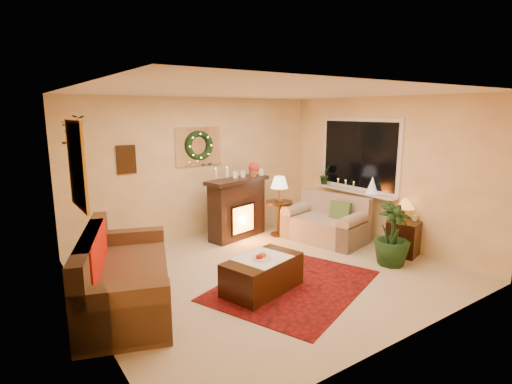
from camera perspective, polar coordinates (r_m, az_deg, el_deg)
floor at (r=6.07m, az=1.92°, el=-11.25°), size 5.00×5.00×0.00m
ceiling at (r=5.61m, az=2.10°, el=14.08°), size 5.00×5.00×0.00m
wall_back at (r=7.60m, az=-8.19°, el=3.44°), size 5.00×5.00×0.00m
wall_front at (r=4.16m, az=20.86°, el=-3.80°), size 5.00×5.00×0.00m
wall_left at (r=4.69m, az=-23.36°, el=-2.33°), size 4.50×4.50×0.00m
wall_right at (r=7.45m, az=17.66°, el=2.86°), size 4.50×4.50×0.00m
area_rug at (r=5.63m, az=5.34°, el=-13.10°), size 2.71×2.39×0.01m
sofa at (r=5.21m, az=-17.96°, el=-10.66°), size 1.63×2.36×0.93m
red_throw at (r=5.31m, az=-19.22°, el=-10.02°), size 0.86×1.41×0.02m
fireplace at (r=7.48m, az=-2.70°, el=-2.44°), size 1.21×0.64×1.06m
poinsettia at (r=7.55m, az=-0.32°, el=3.50°), size 0.21×0.21×0.21m
mantel_candle_a at (r=7.13m, az=-5.77°, el=2.65°), size 0.06×0.06×0.17m
mantel_candle_b at (r=7.19m, az=-4.16°, el=2.75°), size 0.06×0.06×0.18m
mantel_mirror at (r=7.54m, az=-8.21°, el=6.44°), size 0.92×0.02×0.72m
wreath at (r=7.50m, az=-8.07°, el=6.57°), size 0.55×0.11×0.55m
wall_art at (r=7.06m, az=-18.04°, el=4.44°), size 0.32×0.03×0.48m
gold_mirror at (r=4.91m, az=-24.26°, el=3.52°), size 0.03×0.84×1.00m
hanging_plant at (r=5.65m, az=-24.47°, el=6.66°), size 0.33×0.28×0.36m
loveseat at (r=7.42m, az=9.80°, el=-3.74°), size 1.14×1.59×0.83m
window_frame at (r=7.75m, az=14.49°, el=5.21°), size 0.03×1.86×1.36m
window_glass at (r=7.74m, az=14.41°, el=5.21°), size 0.02×1.70×1.22m
window_sill at (r=7.77m, az=13.73°, el=0.19°), size 0.22×1.86×0.04m
mini_tree at (r=7.48m, az=16.27°, el=0.95°), size 0.21×0.21×0.31m
sill_plant at (r=8.21m, az=9.82°, el=2.46°), size 0.27×0.22×0.49m
side_table_round at (r=7.66m, az=3.30°, el=-3.84°), size 0.65×0.65×0.67m
lamp_cream at (r=7.51m, az=3.35°, el=0.19°), size 0.33×0.33×0.50m
end_table_square at (r=7.09m, az=20.32°, el=-6.29°), size 0.58×0.58×0.57m
lamp_tiffany at (r=7.01m, az=20.49°, el=-2.46°), size 0.30×0.30×0.44m
coffee_table at (r=5.39m, az=0.91°, el=-11.84°), size 1.19×0.86×0.45m
fruit_bowl at (r=5.26m, az=0.83°, el=-9.64°), size 0.26×0.26×0.06m
floor_palm at (r=6.51m, az=18.87°, el=-6.07°), size 1.72×1.72×2.93m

